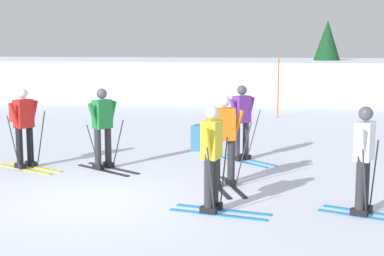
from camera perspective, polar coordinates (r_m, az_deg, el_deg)
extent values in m
plane|color=silver|center=(10.12, -9.98, -7.08)|extent=(120.00, 120.00, 0.00)
cube|color=silver|center=(27.98, 1.25, 4.90)|extent=(80.00, 6.74, 1.75)
cube|color=#237AC6|center=(9.47, 3.05, -8.00)|extent=(1.57, 0.47, 0.02)
cube|color=#237AC6|center=(9.21, 2.50, -8.47)|extent=(1.57, 0.47, 0.02)
cube|color=black|center=(9.50, 2.19, -7.56)|extent=(0.28, 0.18, 0.10)
cube|color=black|center=(9.24, 1.62, -8.02)|extent=(0.28, 0.18, 0.10)
cylinder|color=#2D2D33|center=(9.38, 2.20, -4.78)|extent=(0.14, 0.14, 0.85)
cylinder|color=#2D2D33|center=(9.12, 1.63, -5.16)|extent=(0.14, 0.14, 0.85)
cube|color=yellow|center=(9.12, 1.94, -1.15)|extent=(0.32, 0.43, 0.60)
cylinder|color=yellow|center=(9.35, 2.56, -0.99)|extent=(0.15, 0.27, 0.55)
cylinder|color=yellow|center=(8.88, 1.53, -1.49)|extent=(0.15, 0.27, 0.55)
sphere|color=silver|center=(9.06, 1.95, 1.53)|extent=(0.22, 0.22, 0.22)
cylinder|color=#38383D|center=(9.50, 3.11, -4.46)|extent=(0.11, 0.38, 1.15)
cylinder|color=#38383D|center=(8.92, 1.87, -5.31)|extent=(0.11, 0.38, 1.15)
cube|color=teal|center=(9.19, 0.70, -0.94)|extent=(0.24, 0.32, 0.40)
cube|color=gold|center=(12.97, -15.05, -3.71)|extent=(1.46, 0.82, 0.02)
cube|color=gold|center=(12.79, -16.01, -3.91)|extent=(1.46, 0.82, 0.02)
cube|color=black|center=(13.07, -15.48, -3.36)|extent=(0.29, 0.23, 0.10)
cube|color=black|center=(12.90, -16.44, -3.56)|extent=(0.29, 0.23, 0.10)
cylinder|color=black|center=(12.98, -15.57, -1.31)|extent=(0.14, 0.14, 0.85)
cylinder|color=black|center=(12.81, -16.53, -1.48)|extent=(0.14, 0.14, 0.85)
cube|color=red|center=(12.80, -16.16, 1.36)|extent=(0.39, 0.45, 0.60)
cylinder|color=red|center=(12.95, -15.25, 1.42)|extent=(0.20, 0.27, 0.55)
cylinder|color=red|center=(12.63, -16.98, 1.17)|extent=(0.20, 0.27, 0.55)
sphere|color=silver|center=(12.76, -16.25, 3.27)|extent=(0.22, 0.22, 0.22)
cylinder|color=#38383D|center=(13.04, -14.55, -1.03)|extent=(0.15, 0.26, 1.19)
cylinder|color=#38383D|center=(12.59, -17.04, -1.47)|extent=(0.15, 0.26, 1.19)
cube|color=maroon|center=(12.96, -16.75, 1.51)|extent=(0.29, 0.33, 0.40)
cube|color=#237AC6|center=(13.30, 5.70, -3.14)|extent=(1.22, 1.16, 0.02)
cube|color=#237AC6|center=(13.11, 4.84, -3.30)|extent=(1.22, 1.16, 0.02)
cube|color=black|center=(13.39, 5.25, -2.79)|extent=(0.27, 0.27, 0.10)
cube|color=black|center=(13.20, 4.39, -2.95)|extent=(0.27, 0.27, 0.10)
cylinder|color=#38333D|center=(13.31, 5.28, -0.78)|extent=(0.14, 0.14, 0.85)
cylinder|color=#38333D|center=(13.12, 4.41, -0.91)|extent=(0.14, 0.14, 0.85)
cube|color=purple|center=(13.12, 4.89, 1.84)|extent=(0.44, 0.44, 0.60)
cylinder|color=purple|center=(13.28, 5.72, 1.86)|extent=(0.24, 0.25, 0.55)
cylinder|color=purple|center=(12.94, 4.15, 1.70)|extent=(0.24, 0.25, 0.55)
sphere|color=#4C4C56|center=(13.08, 4.91, 3.71)|extent=(0.22, 0.22, 0.22)
cylinder|color=#38383D|center=(13.34, 6.02, -0.71)|extent=(0.32, 0.34, 1.13)
cylinder|color=#38383D|center=(12.95, 4.26, -0.97)|extent=(0.32, 0.34, 1.13)
cube|color=black|center=(12.53, -7.72, -3.91)|extent=(1.37, 0.99, 0.02)
cube|color=black|center=(12.36, -8.71, -4.11)|extent=(1.37, 0.99, 0.02)
cube|color=black|center=(12.63, -8.17, -3.54)|extent=(0.28, 0.25, 0.10)
cube|color=black|center=(12.46, -9.16, -3.74)|extent=(0.28, 0.25, 0.10)
cylinder|color=#2D2D33|center=(12.54, -8.21, -1.42)|extent=(0.14, 0.14, 0.85)
cylinder|color=#2D2D33|center=(12.37, -9.21, -1.59)|extent=(0.14, 0.14, 0.85)
cube|color=#23843D|center=(12.36, -8.77, 1.35)|extent=(0.41, 0.45, 0.60)
cylinder|color=#23843D|center=(12.50, -7.83, 1.40)|extent=(0.22, 0.26, 0.55)
cylinder|color=#23843D|center=(12.19, -9.62, 1.17)|extent=(0.22, 0.26, 0.55)
sphere|color=#4C4C56|center=(12.31, -8.82, 3.33)|extent=(0.22, 0.22, 0.22)
cylinder|color=#38383D|center=(12.59, -7.25, -1.55)|extent=(0.22, 0.30, 1.01)
cylinder|color=#38383D|center=(12.18, -9.60, -1.95)|extent=(0.22, 0.30, 1.01)
cube|color=#237AC6|center=(9.73, 17.29, -7.94)|extent=(1.51, 0.71, 0.02)
cube|color=#237AC6|center=(9.46, 16.90, -8.38)|extent=(1.51, 0.71, 0.02)
cube|color=black|center=(9.74, 16.45, -7.50)|extent=(0.29, 0.21, 0.10)
cube|color=black|center=(9.48, 16.03, -7.93)|extent=(0.29, 0.21, 0.10)
cylinder|color=#2D2D33|center=(9.62, 16.57, -4.79)|extent=(0.14, 0.14, 0.85)
cylinder|color=#2D2D33|center=(9.36, 16.15, -5.15)|extent=(0.14, 0.14, 0.85)
cube|color=white|center=(9.37, 16.52, -1.24)|extent=(0.37, 0.44, 0.60)
cylinder|color=white|center=(9.60, 17.00, -1.10)|extent=(0.18, 0.27, 0.55)
cylinder|color=white|center=(9.13, 16.26, -1.57)|extent=(0.18, 0.27, 0.55)
sphere|color=#4C4C56|center=(9.31, 16.64, 1.37)|extent=(0.22, 0.22, 0.22)
cylinder|color=#38383D|center=(9.74, 17.35, -4.56)|extent=(0.19, 0.40, 1.13)
cylinder|color=#38383D|center=(9.19, 16.53, -5.30)|extent=(0.19, 0.40, 1.13)
cube|color=black|center=(10.91, 4.04, -5.76)|extent=(0.60, 1.54, 0.02)
cube|color=black|center=(10.84, 2.60, -5.84)|extent=(0.60, 1.54, 0.02)
cube|color=black|center=(11.03, 3.83, -5.26)|extent=(0.20, 0.28, 0.10)
cube|color=black|center=(10.96, 2.41, -5.34)|extent=(0.20, 0.28, 0.10)
cylinder|color=#2D2D33|center=(10.93, 3.85, -2.85)|extent=(0.14, 0.14, 0.85)
cylinder|color=#2D2D33|center=(10.86, 2.43, -2.91)|extent=(0.14, 0.14, 0.85)
cube|color=orange|center=(10.79, 3.17, 0.37)|extent=(0.44, 0.35, 0.60)
cylinder|color=orange|center=(10.83, 4.47, 0.33)|extent=(0.27, 0.17, 0.55)
cylinder|color=orange|center=(10.71, 1.90, 0.25)|extent=(0.27, 0.17, 0.55)
sphere|color=silver|center=(10.73, 3.19, 2.65)|extent=(0.22, 0.22, 0.22)
cylinder|color=#38383D|center=(10.88, 5.03, -2.62)|extent=(0.31, 0.13, 1.21)
cylinder|color=#38383D|center=(10.71, 1.50, -2.78)|extent=(0.31, 0.13, 1.21)
cylinder|color=#C65614|center=(20.52, 8.43, 3.88)|extent=(0.05, 0.05, 2.08)
cylinder|color=#513823|center=(28.07, 12.94, 3.73)|extent=(0.28, 0.28, 0.81)
cone|color=#14421E|center=(27.97, 13.06, 7.41)|extent=(1.84, 1.84, 2.79)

